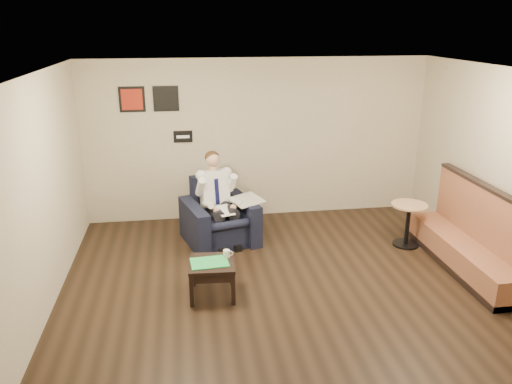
{
  "coord_description": "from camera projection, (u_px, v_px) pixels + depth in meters",
  "views": [
    {
      "loc": [
        -1.31,
        -5.47,
        3.36
      ],
      "look_at": [
        -0.31,
        1.2,
        1.05
      ],
      "focal_mm": 35.0,
      "sensor_mm": 36.0,
      "label": 1
    }
  ],
  "objects": [
    {
      "name": "smartphone",
      "position": [
        216.0,
        256.0,
        6.48
      ],
      "size": [
        0.16,
        0.11,
        0.01
      ],
      "primitive_type": "cube",
      "rotation": [
        0.0,
        0.0,
        -0.24
      ],
      "color": "black",
      "rests_on": "side_table"
    },
    {
      "name": "banquette",
      "position": [
        468.0,
        229.0,
        6.99
      ],
      "size": [
        0.56,
        2.36,
        1.21
      ],
      "primitive_type": "cube",
      "color": "brown",
      "rests_on": "ground"
    },
    {
      "name": "wall_back",
      "position": [
        258.0,
        140.0,
        8.74
      ],
      "size": [
        6.0,
        0.02,
        2.8
      ],
      "primitive_type": "cube",
      "color": "beige",
      "rests_on": "ground"
    },
    {
      "name": "art_print_right",
      "position": [
        166.0,
        99.0,
        8.27
      ],
      "size": [
        0.42,
        0.03,
        0.42
      ],
      "primitive_type": "cube",
      "color": "black",
      "rests_on": "wall_back"
    },
    {
      "name": "ground",
      "position": [
        293.0,
        298.0,
        6.39
      ],
      "size": [
        6.0,
        6.0,
        0.0
      ],
      "primitive_type": "plane",
      "color": "black",
      "rests_on": "ground"
    },
    {
      "name": "coffee_mug",
      "position": [
        227.0,
        254.0,
        6.44
      ],
      "size": [
        0.09,
        0.09,
        0.1
      ],
      "primitive_type": "cylinder",
      "rotation": [
        0.0,
        0.0,
        -0.07
      ],
      "color": "white",
      "rests_on": "side_table"
    },
    {
      "name": "ceiling",
      "position": [
        300.0,
        75.0,
        5.48
      ],
      "size": [
        6.0,
        6.0,
        0.02
      ],
      "primitive_type": "cube",
      "color": "white",
      "rests_on": "wall_back"
    },
    {
      "name": "seated_man",
      "position": [
        222.0,
        204.0,
        7.72
      ],
      "size": [
        0.9,
        1.12,
        1.37
      ],
      "primitive_type": null,
      "rotation": [
        0.0,
        0.0,
        0.28
      ],
      "color": "white",
      "rests_on": "armchair"
    },
    {
      "name": "art_print_left",
      "position": [
        132.0,
        99.0,
        8.19
      ],
      "size": [
        0.42,
        0.03,
        0.42
      ],
      "primitive_type": "cube",
      "color": "#B42916",
      "rests_on": "wall_back"
    },
    {
      "name": "cafe_table",
      "position": [
        407.0,
        225.0,
        7.81
      ],
      "size": [
        0.57,
        0.57,
        0.69
      ],
      "primitive_type": "cylinder",
      "rotation": [
        0.0,
        0.0,
        -0.02
      ],
      "color": "tan",
      "rests_on": "ground"
    },
    {
      "name": "wall_left",
      "position": [
        31.0,
        209.0,
        5.51
      ],
      "size": [
        0.02,
        6.0,
        2.8
      ],
      "primitive_type": "cube",
      "color": "beige",
      "rests_on": "ground"
    },
    {
      "name": "green_folder",
      "position": [
        209.0,
        262.0,
        6.3
      ],
      "size": [
        0.49,
        0.37,
        0.01
      ],
      "primitive_type": "cube",
      "rotation": [
        0.0,
        0.0,
        0.07
      ],
      "color": "green",
      "rests_on": "side_table"
    },
    {
      "name": "side_table",
      "position": [
        212.0,
        279.0,
        6.4
      ],
      "size": [
        0.61,
        0.61,
        0.47
      ],
      "primitive_type": "cube",
      "rotation": [
        0.0,
        0.0,
        -0.07
      ],
      "color": "black",
      "rests_on": "ground"
    },
    {
      "name": "newspaper",
      "position": [
        246.0,
        200.0,
        7.9
      ],
      "size": [
        0.59,
        0.66,
        0.01
      ],
      "primitive_type": "cube",
      "rotation": [
        0.0,
        0.0,
        0.33
      ],
      "color": "silver",
      "rests_on": "armchair"
    },
    {
      "name": "seating_sign",
      "position": [
        183.0,
        137.0,
        8.51
      ],
      "size": [
        0.32,
        0.02,
        0.2
      ],
      "primitive_type": "cube",
      "color": "black",
      "rests_on": "wall_back"
    },
    {
      "name": "wall_front",
      "position": [
        404.0,
        351.0,
        3.13
      ],
      "size": [
        6.0,
        0.02,
        2.8
      ],
      "primitive_type": "cube",
      "color": "beige",
      "rests_on": "ground"
    },
    {
      "name": "armchair",
      "position": [
        219.0,
        212.0,
        7.89
      ],
      "size": [
        1.28,
        1.28,
        1.0
      ],
      "primitive_type": "cube",
      "rotation": [
        0.0,
        0.0,
        0.28
      ],
      "color": "black",
      "rests_on": "ground"
    },
    {
      "name": "lap_papers",
      "position": [
        225.0,
        210.0,
        7.64
      ],
      "size": [
        0.33,
        0.39,
        0.01
      ],
      "primitive_type": "cube",
      "rotation": [
        0.0,
        0.0,
        0.35
      ],
      "color": "white",
      "rests_on": "seated_man"
    }
  ]
}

